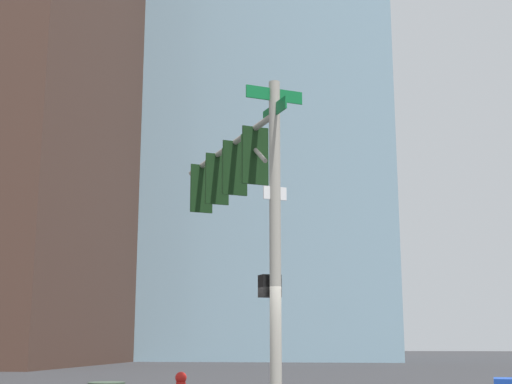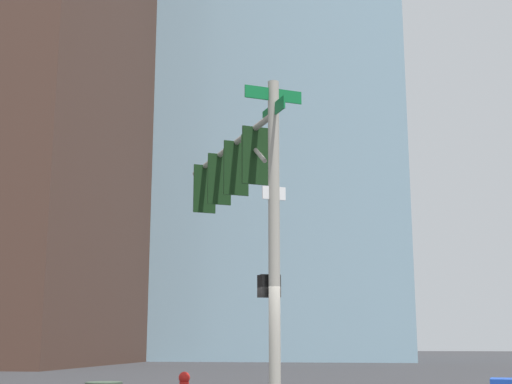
% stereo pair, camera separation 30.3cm
% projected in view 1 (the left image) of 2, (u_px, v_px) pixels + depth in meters
% --- Properties ---
extents(signal_pole_assembly, '(3.17, 4.94, 6.31)m').
position_uv_depth(signal_pole_assembly, '(237.00, 191.00, 14.80)').
color(signal_pole_assembly, '#9E998C').
rests_on(signal_pole_assembly, ground_plane).
extents(building_glass_tower, '(27.58, 28.01, 58.26)m').
position_uv_depth(building_glass_tower, '(245.00, 62.00, 72.17)').
color(building_glass_tower, '#8CB2C6').
rests_on(building_glass_tower, ground_plane).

